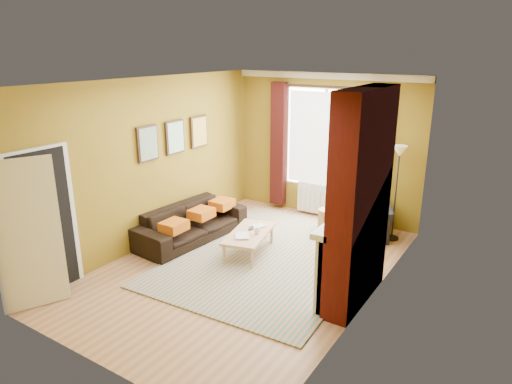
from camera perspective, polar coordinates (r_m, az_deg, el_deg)
ground at (r=7.14m, az=-1.10°, el=-9.34°), size 5.50×5.50×0.00m
room_walls at (r=6.55m, az=4.74°, el=1.08°), size 3.82×5.54×2.83m
striped_rug at (r=7.45m, az=1.96°, el=-8.07°), size 2.98×4.00×0.02m
sofa at (r=8.08m, az=-8.07°, el=-3.84°), size 1.01×2.16×0.61m
armchair at (r=8.31m, az=13.22°, el=-3.52°), size 1.19×1.13×0.62m
coffee_table at (r=7.43m, az=-0.87°, el=-5.35°), size 0.82×1.23×0.38m
wicker_stool at (r=8.56m, az=8.78°, el=-3.42°), size 0.37×0.37×0.39m
floor_lamp at (r=8.06m, az=17.37°, el=3.09°), size 0.32×0.32×1.68m
book_a at (r=7.25m, az=-2.61°, el=-5.52°), size 0.34×0.36×0.03m
book_b at (r=7.70m, az=-0.20°, el=-4.10°), size 0.25×0.29×0.02m
mug at (r=7.35m, az=0.14°, el=-4.92°), size 0.11×0.11×0.09m
tv_remote at (r=7.55m, az=-0.59°, el=-4.54°), size 0.09×0.17×0.02m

